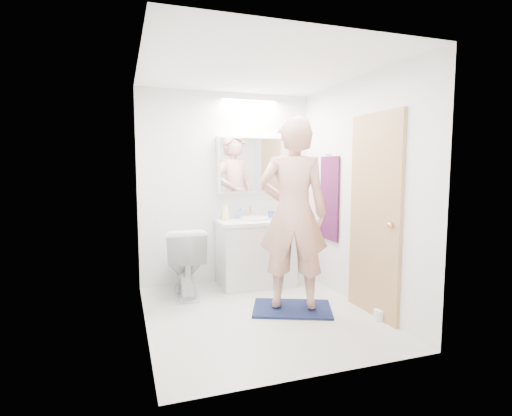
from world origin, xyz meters
name	(u,v)px	position (x,y,z in m)	size (l,w,h in m)	color
floor	(259,314)	(0.00, 0.00, 0.00)	(2.50, 2.50, 0.00)	silver
ceiling	(260,69)	(0.00, 0.00, 2.40)	(2.50, 2.50, 0.00)	white
wall_back	(227,188)	(0.00, 1.25, 1.20)	(2.50, 2.50, 0.00)	white
wall_front	(320,209)	(0.00, -1.25, 1.20)	(2.50, 2.50, 0.00)	white
wall_left	(142,198)	(-1.10, 0.00, 1.20)	(2.50, 2.50, 0.00)	white
wall_right	(357,193)	(1.10, 0.00, 1.20)	(2.50, 2.50, 0.00)	white
vanity_cabinet	(256,254)	(0.29, 0.96, 0.39)	(0.90, 0.55, 0.78)	silver
countertop	(256,222)	(0.29, 0.96, 0.80)	(0.95, 0.58, 0.04)	white
sink_basin	(255,218)	(0.29, 0.99, 0.84)	(0.36, 0.36, 0.03)	white
faucet	(250,212)	(0.29, 1.19, 0.90)	(0.02, 0.02, 0.16)	silver
medicine_cabinet	(251,165)	(0.30, 1.18, 1.50)	(0.88, 0.14, 0.70)	white
mirror_panel	(253,165)	(0.30, 1.10, 1.50)	(0.84, 0.01, 0.66)	silver
toilet	(185,261)	(-0.61, 0.85, 0.40)	(0.45, 0.78, 0.80)	white
bath_rug	(292,309)	(0.36, 0.01, 0.01)	(0.80, 0.55, 0.02)	#162145
person	(293,214)	(0.36, 0.01, 1.01)	(0.70, 0.46, 1.92)	tan
door	(374,216)	(1.08, -0.35, 1.00)	(0.04, 0.80, 2.00)	tan
door_knob	(390,225)	(1.04, -0.65, 0.95)	(0.06, 0.06, 0.06)	gold
towel	(329,198)	(1.08, 0.55, 1.10)	(0.02, 0.42, 1.00)	#161136
towel_hook	(329,155)	(1.07, 0.55, 1.62)	(0.02, 0.02, 0.07)	silver
soap_bottle_a	(225,210)	(-0.06, 1.11, 0.94)	(0.09, 0.09, 0.24)	beige
soap_bottle_b	(240,212)	(0.15, 1.15, 0.90)	(0.07, 0.07, 0.16)	#588BBD
toothbrush_cup	(271,214)	(0.55, 1.12, 0.86)	(0.09, 0.09, 0.08)	#3D54B7
toilet_paper_roll	(379,315)	(1.05, -0.52, 0.05)	(0.11, 0.11, 0.10)	silver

